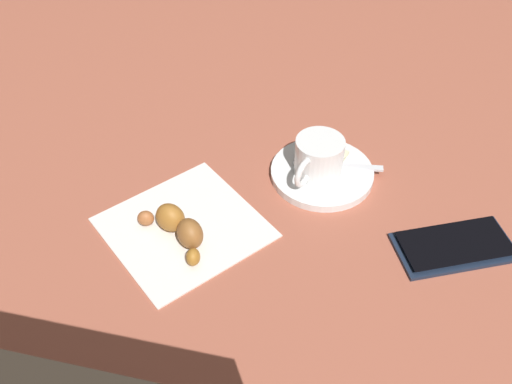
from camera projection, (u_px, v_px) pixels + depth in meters
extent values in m
plane|color=#A0543F|center=(270.00, 200.00, 0.75)|extent=(1.80, 1.80, 0.00)
cylinder|color=white|center=(322.00, 173.00, 0.77)|extent=(0.14, 0.14, 0.01)
cylinder|color=white|center=(319.00, 156.00, 0.75)|extent=(0.06, 0.06, 0.05)
cylinder|color=#43250F|center=(320.00, 149.00, 0.74)|extent=(0.05, 0.05, 0.00)
torus|color=white|center=(304.00, 173.00, 0.73)|extent=(0.04, 0.02, 0.04)
cube|color=silver|center=(348.00, 167.00, 0.77)|extent=(0.07, 0.07, 0.00)
ellipsoid|color=silver|center=(303.00, 163.00, 0.78)|extent=(0.03, 0.03, 0.01)
cube|color=beige|center=(327.00, 150.00, 0.80)|extent=(0.04, 0.06, 0.01)
cube|color=silver|center=(184.00, 227.00, 0.71)|extent=(0.18, 0.18, 0.00)
ellipsoid|color=#9F6724|center=(193.00, 257.00, 0.66)|extent=(0.03, 0.03, 0.02)
ellipsoid|color=brown|center=(188.00, 232.00, 0.67)|extent=(0.04, 0.04, 0.04)
ellipsoid|color=#9F6527|center=(170.00, 218.00, 0.69)|extent=(0.04, 0.05, 0.04)
ellipsoid|color=#A05C31|center=(146.00, 218.00, 0.70)|extent=(0.03, 0.03, 0.02)
cube|color=#182336|center=(454.00, 246.00, 0.68)|extent=(0.16, 0.13, 0.01)
cube|color=black|center=(455.00, 243.00, 0.68)|extent=(0.14, 0.11, 0.00)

